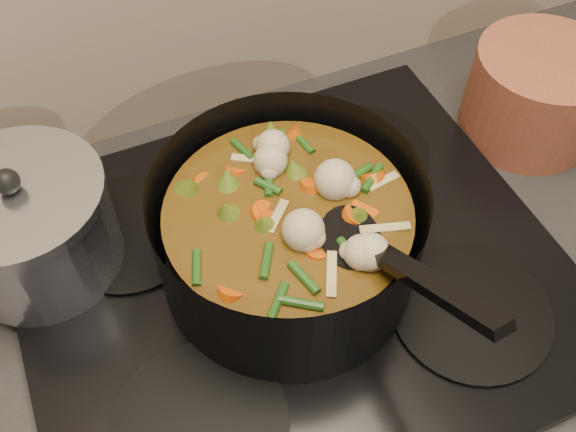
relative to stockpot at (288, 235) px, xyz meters
name	(u,v)px	position (x,y,z in m)	size (l,w,h in m)	color
counter	(291,415)	(0.00, -0.01, -0.54)	(2.64, 0.64, 0.91)	brown
stovetop	(293,275)	(0.00, -0.01, -0.08)	(0.62, 0.54, 0.03)	black
stockpot	(288,235)	(0.00, 0.00, 0.00)	(0.31, 0.40, 0.21)	black
saucepan	(31,227)	(-0.26, 0.13, 0.00)	(0.19, 0.19, 0.16)	silver
terracotta_crock	(535,94)	(0.41, 0.09, -0.02)	(0.18, 0.18, 0.13)	brown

